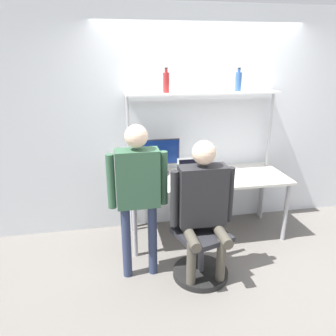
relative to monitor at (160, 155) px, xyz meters
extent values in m
plane|color=slate|center=(0.52, -0.60, -1.00)|extent=(12.00, 12.00, 0.00)
cube|color=silver|center=(0.52, 0.22, 0.35)|extent=(8.00, 0.06, 2.70)
cube|color=beige|center=(0.52, -0.20, -0.25)|extent=(1.91, 0.77, 0.03)
cylinder|color=#A5A5AA|center=(-0.37, -0.52, -0.63)|extent=(0.05, 0.05, 0.74)
cylinder|color=#A5A5AA|center=(1.42, -0.52, -0.63)|extent=(0.05, 0.05, 0.74)
cylinder|color=#A5A5AA|center=(-0.37, 0.13, -0.63)|extent=(0.05, 0.05, 0.74)
cylinder|color=#A5A5AA|center=(1.42, 0.13, -0.63)|extent=(0.05, 0.05, 0.74)
cube|color=white|center=(0.52, 0.05, 0.71)|extent=(1.82, 0.26, 0.02)
cylinder|color=#B2B2B7|center=(-0.37, 0.05, -0.14)|extent=(0.04, 0.04, 1.73)
cylinder|color=#B2B2B7|center=(1.41, 0.05, -0.14)|extent=(0.04, 0.04, 1.73)
cylinder|color=#333338|center=(0.00, 0.00, -0.23)|extent=(0.23, 0.23, 0.01)
cylinder|color=#333338|center=(0.00, 0.00, -0.16)|extent=(0.06, 0.06, 0.12)
cube|color=#333338|center=(0.00, 0.00, 0.04)|extent=(0.47, 0.01, 0.31)
cube|color=navy|center=(0.00, 0.00, 0.04)|extent=(0.44, 0.02, 0.28)
cube|color=silver|center=(0.32, -0.38, -0.23)|extent=(0.33, 0.26, 0.01)
cube|color=black|center=(0.32, -0.39, -0.22)|extent=(0.28, 0.14, 0.00)
cube|color=silver|center=(0.32, -0.27, -0.10)|extent=(0.33, 0.07, 0.26)
cube|color=black|center=(0.32, -0.28, -0.10)|extent=(0.29, 0.05, 0.22)
cube|color=#264C8C|center=(0.56, -0.40, -0.23)|extent=(0.07, 0.15, 0.01)
cube|color=black|center=(0.56, -0.40, -0.23)|extent=(0.06, 0.13, 0.00)
cylinder|color=black|center=(0.24, -1.00, -0.97)|extent=(0.56, 0.56, 0.06)
cylinder|color=#4C4C51|center=(0.24, -1.00, -0.75)|extent=(0.06, 0.06, 0.39)
cube|color=#26262B|center=(0.24, -1.00, -0.53)|extent=(0.58, 0.58, 0.05)
cube|color=#26262B|center=(0.18, -0.80, -0.28)|extent=(0.41, 0.16, 0.45)
cylinder|color=#4C473D|center=(0.09, -1.17, -0.75)|extent=(0.09, 0.09, 0.50)
cylinder|color=#4C473D|center=(0.39, -1.17, -0.75)|extent=(0.09, 0.09, 0.50)
cylinder|color=#4C473D|center=(0.09, -1.14, -0.46)|extent=(0.10, 0.38, 0.10)
cylinder|color=#4C473D|center=(0.39, -1.14, -0.46)|extent=(0.10, 0.38, 0.10)
cube|color=#262628|center=(0.24, -0.97, -0.12)|extent=(0.45, 0.20, 0.58)
cylinder|color=#262628|center=(-0.03, -0.97, -0.14)|extent=(0.08, 0.08, 0.55)
cylinder|color=#262628|center=(0.51, -0.97, -0.14)|extent=(0.08, 0.08, 0.55)
sphere|color=beige|center=(0.24, -0.97, 0.30)|extent=(0.22, 0.22, 0.22)
cylinder|color=#2D3856|center=(-0.49, -0.85, -0.61)|extent=(0.09, 0.09, 0.78)
cylinder|color=#2D3856|center=(-0.23, -0.85, -0.61)|extent=(0.09, 0.09, 0.78)
cube|color=#33593F|center=(-0.36, -0.85, 0.05)|extent=(0.40, 0.20, 0.55)
cylinder|color=#33593F|center=(-0.60, -0.85, 0.04)|extent=(0.08, 0.08, 0.52)
cylinder|color=#33593F|center=(-0.11, -0.85, 0.04)|extent=(0.08, 0.08, 0.52)
sphere|color=beige|center=(-0.36, -0.85, 0.45)|extent=(0.21, 0.21, 0.21)
cylinder|color=maroon|center=(0.08, 0.05, 0.84)|extent=(0.07, 0.07, 0.22)
cylinder|color=maroon|center=(0.08, 0.05, 0.97)|extent=(0.03, 0.03, 0.04)
cylinder|color=black|center=(0.08, 0.05, 1.00)|extent=(0.04, 0.04, 0.01)
cylinder|color=#335999|center=(0.95, 0.05, 0.83)|extent=(0.07, 0.07, 0.21)
cylinder|color=#335999|center=(0.95, 0.05, 0.96)|extent=(0.03, 0.03, 0.04)
cylinder|color=black|center=(0.95, 0.05, 0.99)|extent=(0.04, 0.04, 0.01)
camera|label=1|loc=(-0.61, -3.69, 1.14)|focal=35.00mm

